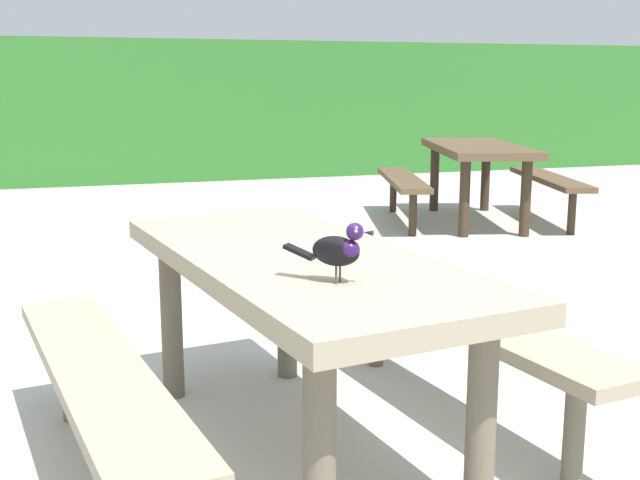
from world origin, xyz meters
TOP-DOWN VIEW (x-y plane):
  - hedge_wall at (0.00, 9.22)m, footprint 28.00×2.09m
  - picnic_table_foreground at (0.17, 0.24)m, footprint 1.91×1.93m
  - bird_grackle at (0.16, -0.20)m, footprint 0.22×0.22m
  - picnic_table_mid_left at (3.12, 4.29)m, footprint 2.08×2.10m

SIDE VIEW (x-z plane):
  - picnic_table_foreground at x=0.17m, z-range 0.19..0.93m
  - picnic_table_mid_left at x=3.12m, z-range 0.19..0.93m
  - bird_grackle at x=0.16m, z-range 0.75..0.94m
  - hedge_wall at x=0.00m, z-range 0.00..1.86m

